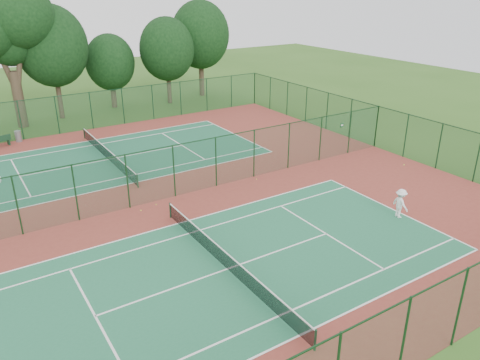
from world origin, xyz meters
name	(u,v)px	position (x,y,z in m)	size (l,w,h in m)	color
ground	(153,202)	(0.00, 0.00, 0.00)	(120.00, 120.00, 0.00)	#315B1C
red_pad	(153,202)	(0.00, 0.00, 0.01)	(40.00, 36.00, 0.01)	maroon
court_near	(227,269)	(0.00, -9.00, 0.01)	(23.77, 10.97, 0.01)	#206844
court_far	(108,160)	(0.00, 9.00, 0.01)	(23.77, 10.97, 0.01)	#1D5E40
fence_north	(74,113)	(0.00, 18.00, 1.76)	(40.00, 0.09, 3.50)	#164325
fence_south	(372,357)	(0.00, -18.00, 1.76)	(40.00, 0.09, 3.50)	#174728
fence_east	(376,126)	(20.00, 0.00, 1.76)	(0.09, 36.00, 3.50)	#164429
fence_divider	(151,176)	(0.00, 0.00, 1.76)	(40.00, 0.09, 3.50)	#174529
tennis_net_near	(227,260)	(0.00, -9.00, 0.54)	(0.10, 12.90, 0.97)	#163C23
tennis_net_far	(107,153)	(0.00, 9.00, 0.54)	(0.10, 12.90, 0.97)	#153A1F
player_near	(400,203)	(11.38, -9.79, 0.91)	(1.14, 0.66, 1.77)	white
trash_bin	(18,136)	(-5.07, 17.60, 0.49)	(0.53, 0.53, 0.96)	gray
bench	(1,141)	(-6.54, 16.83, 0.53)	(1.69, 0.95, 1.00)	black
stray_ball_a	(156,205)	(-0.05, -0.56, 0.04)	(0.07, 0.07, 0.07)	gold
stray_ball_b	(256,179)	(7.53, -0.57, 0.04)	(0.07, 0.07, 0.07)	#D3F037
stray_ball_c	(141,210)	(-1.16, -0.84, 0.05)	(0.08, 0.08, 0.08)	yellow
big_tree	(6,25)	(-3.80, 22.51, 9.25)	(8.51, 6.23, 13.07)	#3A2D20
evergreen_row	(66,116)	(0.50, 24.25, 0.00)	(39.00, 5.00, 12.00)	black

